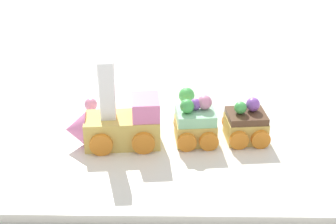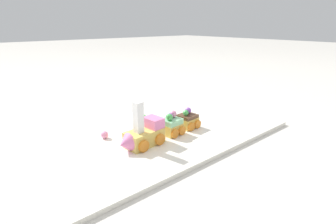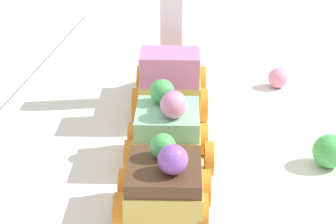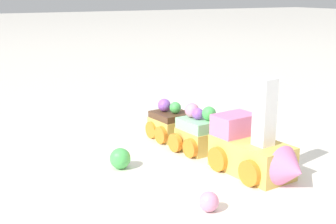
# 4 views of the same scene
# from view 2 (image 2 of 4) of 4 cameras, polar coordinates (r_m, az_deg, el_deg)

# --- Properties ---
(ground_plane) EXTENTS (10.00, 10.00, 0.00)m
(ground_plane) POSITION_cam_2_polar(r_m,az_deg,el_deg) (0.80, -3.48, -5.59)
(ground_plane) COLOR beige
(display_board) EXTENTS (0.82, 0.43, 0.01)m
(display_board) POSITION_cam_2_polar(r_m,az_deg,el_deg) (0.80, -3.49, -5.20)
(display_board) COLOR white
(display_board) RESTS_ON ground_plane
(cake_train_locomotive) EXTENTS (0.14, 0.08, 0.13)m
(cake_train_locomotive) POSITION_cam_2_polar(r_m,az_deg,el_deg) (0.72, -5.68, -5.02)
(cake_train_locomotive) COLOR #E0BC56
(cake_train_locomotive) RESTS_ON display_board
(cake_car_mint) EXTENTS (0.07, 0.07, 0.07)m
(cake_car_mint) POSITION_cam_2_polar(r_m,az_deg,el_deg) (0.79, 0.69, -2.93)
(cake_car_mint) COLOR #E0BC56
(cake_car_mint) RESTS_ON display_board
(cake_car_chocolate) EXTENTS (0.07, 0.07, 0.06)m
(cake_car_chocolate) POSITION_cam_2_polar(r_m,az_deg,el_deg) (0.85, 4.21, -1.83)
(cake_car_chocolate) COLOR #E0BC56
(cake_car_chocolate) RESTS_ON display_board
(gumball_green) EXTENTS (0.03, 0.03, 0.03)m
(gumball_green) POSITION_cam_2_polar(r_m,az_deg,el_deg) (0.89, -5.37, -1.44)
(gumball_green) COLOR #4CBC56
(gumball_green) RESTS_ON display_board
(gumball_pink) EXTENTS (0.02, 0.02, 0.02)m
(gumball_pink) POSITION_cam_2_polar(r_m,az_deg,el_deg) (0.79, -13.63, -4.86)
(gumball_pink) COLOR pink
(gumball_pink) RESTS_ON display_board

